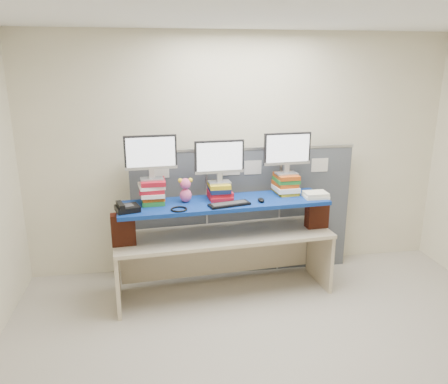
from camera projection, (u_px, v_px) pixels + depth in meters
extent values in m
cube|color=#F0E6C6|center=(291.00, 207.00, 3.27)|extent=(5.00, 4.00, 2.80)
cube|color=beige|center=(284.00, 365.00, 3.66)|extent=(5.00, 4.00, 0.01)
cube|color=white|center=(301.00, 6.00, 2.88)|extent=(5.00, 4.00, 0.01)
cube|color=#454A52|center=(169.00, 217.00, 5.01)|extent=(0.85, 0.05, 1.50)
cube|color=#454A52|center=(243.00, 213.00, 5.14)|extent=(0.85, 0.05, 1.50)
cube|color=#454A52|center=(313.00, 209.00, 5.27)|extent=(0.85, 0.05, 1.50)
cube|color=#AAABB0|center=(244.00, 149.00, 4.93)|extent=(2.60, 0.06, 0.03)
cube|color=silver|center=(160.00, 171.00, 4.81)|extent=(0.20, 0.00, 0.16)
cube|color=silver|center=(231.00, 168.00, 4.93)|extent=(0.20, 0.00, 0.16)
cube|color=silver|center=(253.00, 167.00, 4.97)|extent=(0.20, 0.00, 0.16)
cube|color=silver|center=(320.00, 165.00, 5.09)|extent=(0.20, 0.00, 0.16)
cube|color=beige|center=(224.00, 235.00, 4.65)|extent=(2.34, 0.85, 0.04)
cube|color=beige|center=(118.00, 276.00, 4.49)|extent=(0.09, 0.62, 0.66)
cube|color=beige|center=(320.00, 255.00, 5.00)|extent=(0.09, 0.62, 0.66)
cube|color=#612515|center=(123.00, 229.00, 4.32)|extent=(0.24, 0.15, 0.32)
cube|color=#612515|center=(317.00, 213.00, 4.79)|extent=(0.24, 0.15, 0.32)
cube|color=navy|center=(224.00, 203.00, 4.55)|extent=(2.22, 0.72, 0.04)
cube|color=#207A2B|center=(153.00, 201.00, 4.48)|extent=(0.24, 0.29, 0.05)
cube|color=#B74711|center=(153.00, 196.00, 4.48)|extent=(0.25, 0.30, 0.04)
cube|color=white|center=(153.00, 193.00, 4.45)|extent=(0.24, 0.29, 0.04)
cube|color=#AB1324|center=(152.00, 189.00, 4.45)|extent=(0.26, 0.28, 0.04)
cube|color=white|center=(151.00, 186.00, 4.44)|extent=(0.28, 0.29, 0.04)
cube|color=#AB1324|center=(153.00, 182.00, 4.43)|extent=(0.25, 0.28, 0.05)
cube|color=#AB1324|center=(220.00, 197.00, 4.64)|extent=(0.26, 0.30, 0.04)
cube|color=#AB1324|center=(220.00, 193.00, 4.64)|extent=(0.26, 0.28, 0.04)
cube|color=#111E4A|center=(219.00, 189.00, 4.62)|extent=(0.22, 0.27, 0.05)
cube|color=gold|center=(219.00, 185.00, 4.61)|extent=(0.22, 0.27, 0.04)
cube|color=gold|center=(286.00, 192.00, 4.83)|extent=(0.24, 0.32, 0.04)
cube|color=white|center=(286.00, 188.00, 4.80)|extent=(0.26, 0.30, 0.05)
cube|color=#B74711|center=(285.00, 184.00, 4.80)|extent=(0.25, 0.29, 0.05)
cube|color=#207A2B|center=(286.00, 180.00, 4.78)|extent=(0.25, 0.28, 0.04)
cube|color=#B74711|center=(286.00, 176.00, 4.77)|extent=(0.24, 0.29, 0.04)
cube|color=#ABABB0|center=(152.00, 179.00, 4.42)|extent=(0.24, 0.16, 0.02)
cube|color=#ABABB0|center=(152.00, 174.00, 4.41)|extent=(0.06, 0.05, 0.09)
cube|color=black|center=(151.00, 152.00, 4.34)|extent=(0.52, 0.08, 0.34)
cube|color=white|center=(151.00, 153.00, 4.33)|extent=(0.48, 0.04, 0.30)
cube|color=#ABABB0|center=(219.00, 182.00, 4.60)|extent=(0.24, 0.16, 0.02)
cube|color=#ABABB0|center=(219.00, 177.00, 4.59)|extent=(0.06, 0.05, 0.09)
cube|color=black|center=(219.00, 157.00, 4.53)|extent=(0.52, 0.08, 0.34)
cube|color=white|center=(220.00, 157.00, 4.51)|extent=(0.48, 0.04, 0.30)
cube|color=#ABABB0|center=(286.00, 173.00, 4.76)|extent=(0.24, 0.16, 0.02)
cube|color=#ABABB0|center=(286.00, 169.00, 4.74)|extent=(0.06, 0.05, 0.09)
cube|color=black|center=(287.00, 149.00, 4.68)|extent=(0.52, 0.08, 0.34)
cube|color=white|center=(288.00, 149.00, 4.66)|extent=(0.48, 0.04, 0.30)
cube|color=black|center=(229.00, 204.00, 4.40)|extent=(0.44, 0.24, 0.02)
cube|color=#303033|center=(229.00, 203.00, 4.40)|extent=(0.38, 0.18, 0.00)
ellipsoid|color=black|center=(261.00, 200.00, 4.53)|extent=(0.10, 0.13, 0.04)
cube|color=black|center=(127.00, 208.00, 4.23)|extent=(0.26, 0.25, 0.05)
cube|color=#303033|center=(127.00, 205.00, 4.22)|extent=(0.14, 0.14, 0.01)
cube|color=black|center=(120.00, 205.00, 4.19)|extent=(0.10, 0.20, 0.04)
torus|color=black|center=(179.00, 209.00, 4.27)|extent=(0.19, 0.19, 0.02)
ellipsoid|color=#E7578C|center=(186.00, 195.00, 4.50)|extent=(0.12, 0.11, 0.14)
sphere|color=#E7578C|center=(185.00, 184.00, 4.47)|extent=(0.11, 0.11, 0.11)
sphere|color=yellow|center=(180.00, 181.00, 4.45)|extent=(0.05, 0.05, 0.05)
sphere|color=yellow|center=(190.00, 180.00, 4.46)|extent=(0.05, 0.05, 0.05)
cube|color=white|center=(316.00, 196.00, 4.66)|extent=(0.25, 0.21, 0.03)
cube|color=white|center=(316.00, 194.00, 4.66)|extent=(0.24, 0.19, 0.03)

